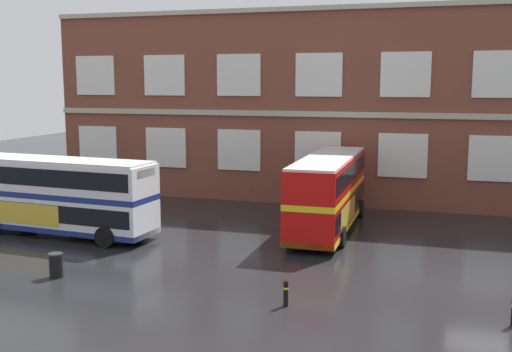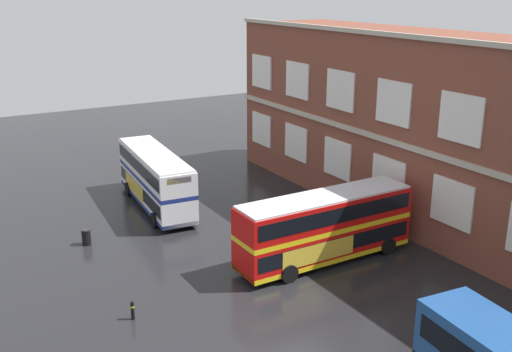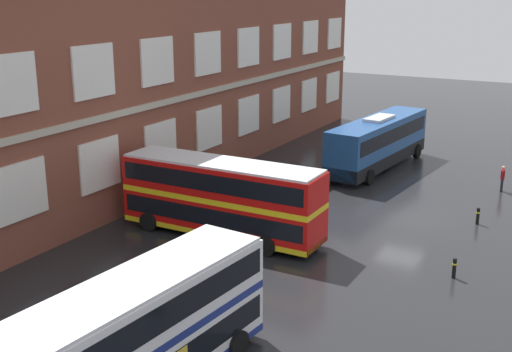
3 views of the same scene
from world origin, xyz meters
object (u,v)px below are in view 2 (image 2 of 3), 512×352
double_decker_middle (325,227)px  station_litter_bin (86,237)px  double_decker_near (156,178)px  safety_bollard_west (133,310)px

double_decker_middle → station_litter_bin: (-9.33, -11.50, -1.63)m
double_decker_near → station_litter_bin: bearing=-56.3°
double_decker_near → station_litter_bin: double_decker_near is taller
double_decker_near → station_litter_bin: (4.22, -6.33, -1.63)m
double_decker_near → safety_bollard_west: double_decker_near is taller
station_litter_bin → safety_bollard_west: (9.98, -0.47, -0.03)m
double_decker_near → safety_bollard_west: size_ratio=11.76×
double_decker_middle → safety_bollard_west: 12.10m
station_litter_bin → double_decker_near: bearing=123.7°
station_litter_bin → safety_bollard_west: size_ratio=1.08×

